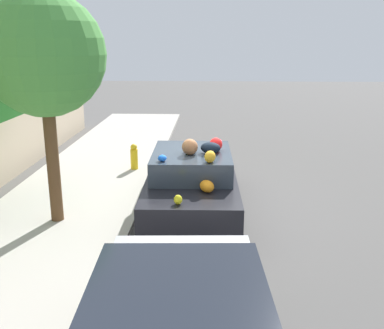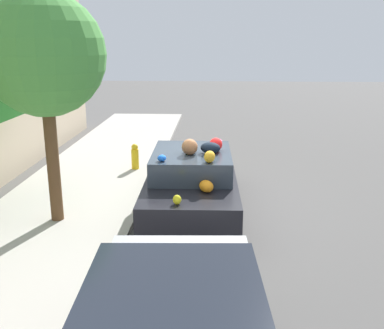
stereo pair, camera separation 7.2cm
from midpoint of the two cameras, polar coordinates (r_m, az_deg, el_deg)
name	(u,v)px [view 2 (the right image)]	position (r m, az deg, el deg)	size (l,w,h in m)	color
ground_plane	(191,212)	(9.64, 0.14, -6.01)	(60.00, 60.00, 0.00)	#565451
sidewalk_curb	(67,207)	(10.11, -15.39, -5.20)	(24.00, 3.20, 0.11)	#B2ADA3
street_tree	(44,56)	(8.69, -18.09, 12.97)	(2.24, 2.24, 4.30)	brown
fire_hydrant	(135,157)	(12.33, -7.08, 1.01)	(0.20, 0.20, 0.70)	gold
art_car	(192,179)	(9.38, 0.27, -1.87)	(4.46, 1.89, 1.68)	black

